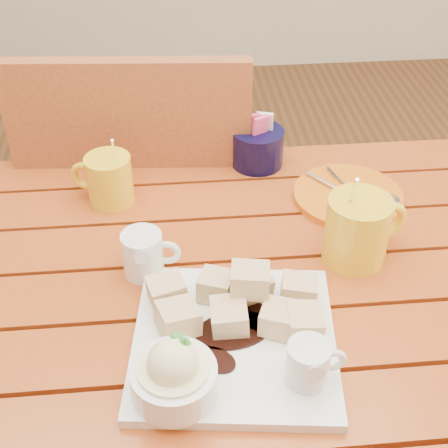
{
  "coord_description": "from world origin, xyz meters",
  "views": [
    {
      "loc": [
        -0.03,
        -0.68,
        1.4
      ],
      "look_at": [
        0.04,
        0.06,
        0.82
      ],
      "focal_mm": 50.0,
      "sensor_mm": 36.0,
      "label": 1
    }
  ],
  "objects": [
    {
      "name": "table",
      "position": [
        0.0,
        0.0,
        0.64
      ],
      "size": [
        1.2,
        0.79,
        0.75
      ],
      "color": "maroon",
      "rests_on": "ground"
    },
    {
      "name": "chair_far",
      "position": [
        -0.1,
        0.48,
        0.54
      ],
      "size": [
        0.49,
        0.49,
        0.96
      ],
      "rotation": [
        0.0,
        0.0,
        3.06
      ],
      "color": "brown",
      "rests_on": "ground"
    },
    {
      "name": "cream_pitcher",
      "position": [
        -0.08,
        0.04,
        0.79
      ],
      "size": [
        0.09,
        0.08,
        0.08
      ],
      "rotation": [
        0.0,
        0.0,
        -0.07
      ],
      "color": "white",
      "rests_on": "table"
    },
    {
      "name": "dessert_plate",
      "position": [
        0.02,
        -0.13,
        0.78
      ],
      "size": [
        0.3,
        0.3,
        0.11
      ],
      "rotation": [
        0.0,
        0.0,
        -0.12
      ],
      "color": "white",
      "rests_on": "table"
    },
    {
      "name": "coffee_mug_left",
      "position": [
        -0.15,
        0.24,
        0.8
      ],
      "size": [
        0.11,
        0.08,
        0.13
      ],
      "rotation": [
        0.0,
        0.0,
        -0.35
      ],
      "color": "yellow",
      "rests_on": "table"
    },
    {
      "name": "sugar_caddy",
      "position": [
        0.13,
        0.34,
        0.79
      ],
      "size": [
        0.1,
        0.1,
        0.11
      ],
      "color": "black",
      "rests_on": "table"
    },
    {
      "name": "orange_saucer",
      "position": [
        0.28,
        0.21,
        0.76
      ],
      "size": [
        0.2,
        0.2,
        0.02
      ],
      "rotation": [
        0.0,
        0.0,
        0.43
      ],
      "color": "orange",
      "rests_on": "table"
    },
    {
      "name": "coffee_mug_right",
      "position": [
        0.25,
        0.05,
        0.81
      ],
      "size": [
        0.14,
        0.1,
        0.17
      ],
      "rotation": [
        0.0,
        0.0,
        0.32
      ],
      "color": "yellow",
      "rests_on": "table"
    }
  ]
}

